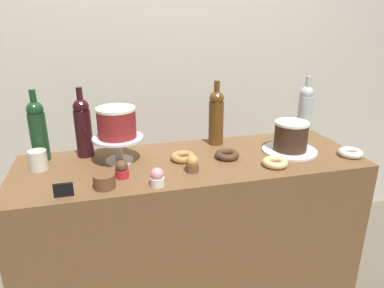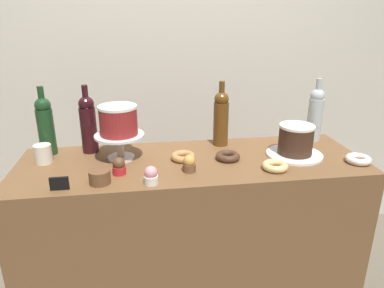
# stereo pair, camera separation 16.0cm
# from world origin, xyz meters

# --- Properties ---
(back_wall) EXTENTS (6.00, 0.05, 2.60)m
(back_wall) POSITION_xyz_m (0.00, 0.84, 1.30)
(back_wall) COLOR beige
(back_wall) RESTS_ON ground_plane
(display_counter) EXTENTS (1.57, 0.53, 0.93)m
(display_counter) POSITION_xyz_m (0.00, 0.00, 0.46)
(display_counter) COLOR brown
(display_counter) RESTS_ON ground_plane
(cake_stand_pedestal) EXTENTS (0.22, 0.22, 0.12)m
(cake_stand_pedestal) POSITION_xyz_m (-0.32, 0.07, 1.01)
(cake_stand_pedestal) COLOR silver
(cake_stand_pedestal) RESTS_ON display_counter
(white_layer_cake) EXTENTS (0.17, 0.17, 0.13)m
(white_layer_cake) POSITION_xyz_m (-0.32, 0.07, 1.11)
(white_layer_cake) COLOR maroon
(white_layer_cake) RESTS_ON cake_stand_pedestal
(silver_serving_platter) EXTENTS (0.26, 0.26, 0.01)m
(silver_serving_platter) POSITION_xyz_m (0.49, -0.01, 0.93)
(silver_serving_platter) COLOR white
(silver_serving_platter) RESTS_ON display_counter
(chocolate_round_cake) EXTENTS (0.16, 0.16, 0.14)m
(chocolate_round_cake) POSITION_xyz_m (0.49, -0.01, 1.01)
(chocolate_round_cake) COLOR #3D2619
(chocolate_round_cake) RESTS_ON silver_serving_platter
(wine_bottle_amber) EXTENTS (0.08, 0.08, 0.33)m
(wine_bottle_amber) POSITION_xyz_m (0.17, 0.19, 1.07)
(wine_bottle_amber) COLOR #5B3814
(wine_bottle_amber) RESTS_ON display_counter
(wine_bottle_dark_red) EXTENTS (0.08, 0.08, 0.33)m
(wine_bottle_dark_red) POSITION_xyz_m (-0.47, 0.18, 1.07)
(wine_bottle_dark_red) COLOR black
(wine_bottle_dark_red) RESTS_ON display_counter
(wine_bottle_clear) EXTENTS (0.08, 0.08, 0.33)m
(wine_bottle_clear) POSITION_xyz_m (0.68, 0.19, 1.07)
(wine_bottle_clear) COLOR #B2BCC1
(wine_bottle_clear) RESTS_ON display_counter
(wine_bottle_green) EXTENTS (0.08, 0.08, 0.33)m
(wine_bottle_green) POSITION_xyz_m (-0.66, 0.18, 1.07)
(wine_bottle_green) COLOR #193D1E
(wine_bottle_green) RESTS_ON display_counter
(cupcake_caramel) EXTENTS (0.06, 0.06, 0.07)m
(cupcake_caramel) POSITION_xyz_m (-0.03, -0.12, 0.96)
(cupcake_caramel) COLOR brown
(cupcake_caramel) RESTS_ON display_counter
(cupcake_strawberry) EXTENTS (0.06, 0.06, 0.07)m
(cupcake_strawberry) POSITION_xyz_m (-0.19, -0.21, 0.96)
(cupcake_strawberry) COLOR white
(cupcake_strawberry) RESTS_ON display_counter
(cupcake_chocolate) EXTENTS (0.06, 0.06, 0.07)m
(cupcake_chocolate) POSITION_xyz_m (-0.32, -0.10, 0.96)
(cupcake_chocolate) COLOR red
(cupcake_chocolate) RESTS_ON display_counter
(donut_glazed) EXTENTS (0.11, 0.11, 0.03)m
(donut_glazed) POSITION_xyz_m (0.34, -0.15, 0.94)
(donut_glazed) COLOR #E0C17F
(donut_glazed) RESTS_ON display_counter
(donut_chocolate) EXTENTS (0.11, 0.11, 0.03)m
(donut_chocolate) POSITION_xyz_m (0.16, -0.01, 0.94)
(donut_chocolate) COLOR #472D1E
(donut_chocolate) RESTS_ON display_counter
(donut_sugar) EXTENTS (0.11, 0.11, 0.03)m
(donut_sugar) POSITION_xyz_m (0.74, -0.13, 0.94)
(donut_sugar) COLOR silver
(donut_sugar) RESTS_ON display_counter
(donut_maple) EXTENTS (0.11, 0.11, 0.03)m
(donut_maple) POSITION_xyz_m (-0.04, 0.01, 0.94)
(donut_maple) COLOR #B27F47
(donut_maple) RESTS_ON display_counter
(cookie_stack) EXTENTS (0.08, 0.08, 0.05)m
(cookie_stack) POSITION_xyz_m (-0.39, -0.18, 0.95)
(cookie_stack) COLOR brown
(cookie_stack) RESTS_ON display_counter
(price_sign_chalkboard) EXTENTS (0.07, 0.01, 0.05)m
(price_sign_chalkboard) POSITION_xyz_m (-0.54, -0.21, 0.95)
(price_sign_chalkboard) COLOR black
(price_sign_chalkboard) RESTS_ON display_counter
(coffee_cup_ceramic) EXTENTS (0.08, 0.08, 0.09)m
(coffee_cup_ceramic) POSITION_xyz_m (-0.66, 0.07, 0.97)
(coffee_cup_ceramic) COLOR silver
(coffee_cup_ceramic) RESTS_ON display_counter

